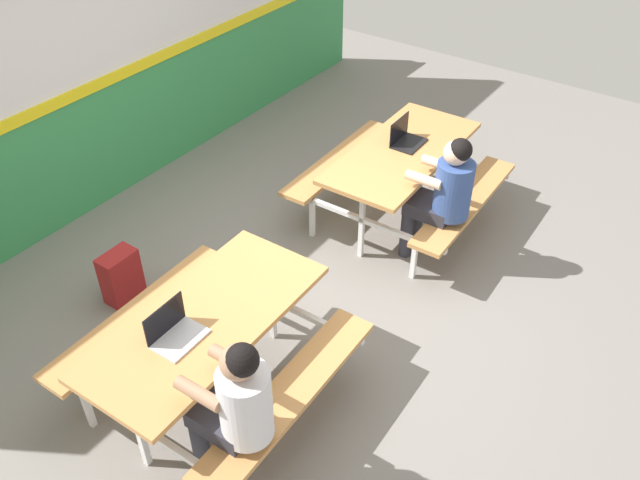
# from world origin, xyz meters

# --- Properties ---
(ground_plane) EXTENTS (10.00, 10.00, 0.02)m
(ground_plane) POSITION_xyz_m (0.00, 0.00, -0.01)
(ground_plane) COLOR gray
(accent_backdrop) EXTENTS (8.00, 0.14, 2.60)m
(accent_backdrop) POSITION_xyz_m (0.00, 2.43, 1.25)
(accent_backdrop) COLOR #338C4C
(accent_backdrop) RESTS_ON ground
(picnic_table_left) EXTENTS (1.69, 1.58, 0.74)m
(picnic_table_left) POSITION_xyz_m (-1.25, -0.08, 0.57)
(picnic_table_left) COLOR tan
(picnic_table_left) RESTS_ON ground
(picnic_table_right) EXTENTS (1.69, 1.58, 0.74)m
(picnic_table_right) POSITION_xyz_m (1.25, -0.07, 0.57)
(picnic_table_right) COLOR tan
(picnic_table_right) RESTS_ON ground
(student_nearer) EXTENTS (0.37, 0.53, 1.21)m
(student_nearer) POSITION_xyz_m (-1.63, -0.65, 0.71)
(student_nearer) COLOR #2D2D38
(student_nearer) RESTS_ON ground
(student_further) EXTENTS (0.37, 0.53, 1.21)m
(student_further) POSITION_xyz_m (0.93, -0.64, 0.71)
(student_further) COLOR #2D2D38
(student_further) RESTS_ON ground
(laptop_silver) EXTENTS (0.32, 0.23, 0.22)m
(laptop_silver) POSITION_xyz_m (-1.48, -0.05, 0.79)
(laptop_silver) COLOR silver
(laptop_silver) RESTS_ON picnic_table_left
(laptop_dark) EXTENTS (0.32, 0.23, 0.22)m
(laptop_dark) POSITION_xyz_m (1.37, -0.03, 0.79)
(laptop_dark) COLOR black
(laptop_dark) RESTS_ON picnic_table_right
(backpack_dark) EXTENTS (0.30, 0.22, 0.44)m
(backpack_dark) POSITION_xyz_m (-0.95, 1.19, 0.22)
(backpack_dark) COLOR maroon
(backpack_dark) RESTS_ON ground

